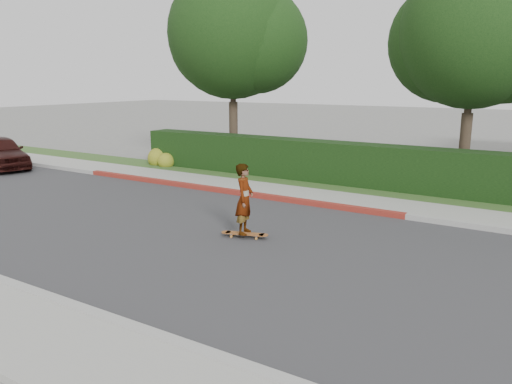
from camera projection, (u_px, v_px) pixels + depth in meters
ground at (302, 258)px, 10.27m from camera, size 120.00×120.00×0.00m
road at (302, 258)px, 10.27m from camera, size 60.00×8.00×0.01m
curb_near at (168, 342)px, 6.85m from camera, size 60.00×0.20×0.15m
sidewalk_near at (119, 375)px, 6.11m from camera, size 60.00×1.60×0.12m
curb_far at (370, 211)px, 13.65m from camera, size 60.00×0.20×0.15m
curb_red_section at (221, 190)px, 16.22m from camera, size 12.00×0.21×0.15m
sidewalk_far at (380, 205)px, 14.40m from camera, size 60.00×1.60×0.12m
planting_strip at (396, 195)px, 15.73m from camera, size 60.00×1.60×0.10m
hedge at (318, 162)px, 17.61m from camera, size 15.00×1.00×1.50m
flowering_shrub at (161, 159)px, 20.92m from camera, size 1.40×1.00×0.90m
tree_left at (235, 37)px, 20.17m from camera, size 5.99×5.21×8.00m
tree_center at (475, 38)px, 16.04m from camera, size 5.66×4.84×7.44m
skateboard at (245, 234)px, 11.57m from camera, size 1.13×0.55×0.10m
skateboarder at (244, 199)px, 11.38m from camera, size 0.54×0.68×1.64m
car_maroon at (0, 152)px, 20.49m from camera, size 4.25×2.73×1.35m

